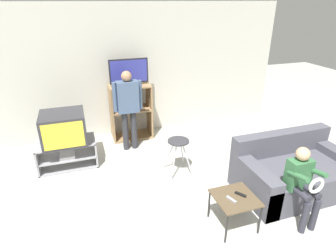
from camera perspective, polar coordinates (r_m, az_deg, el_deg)
The scene contains 12 objects.
wall_back at distance 5.80m, azimuth -7.16°, elevation 10.92°, with size 6.40×0.06×2.60m.
tv_stand at distance 5.10m, azimuth -19.74°, elevation -5.36°, with size 0.96×0.51×0.45m.
television_main at distance 4.89m, azimuth -20.44°, elevation -0.36°, with size 0.69×0.63×0.51m.
media_shelf at distance 5.71m, azimuth -7.56°, elevation 2.98°, with size 0.80×0.45×1.12m.
television_flat at distance 5.47m, azimuth -7.95°, elevation 10.66°, with size 0.74×0.20×0.51m.
folding_stool at distance 4.52m, azimuth 2.11°, elevation -4.12°, with size 0.39×0.41×0.59m.
snack_table at distance 3.64m, azimuth 13.44°, elevation -14.46°, with size 0.50×0.50×0.43m.
remote_control_black at distance 3.65m, azimuth 14.52°, elevation -13.29°, with size 0.04×0.14×0.02m, color black.
remote_control_white at distance 3.55m, azimuth 12.75°, elevation -14.36°, with size 0.04×0.14×0.02m, color gray.
couch at distance 4.62m, azimuth 24.07°, elevation -8.64°, with size 1.66×0.98×0.80m.
person_standing_adult at distance 5.12m, azimuth -8.12°, elevation 4.49°, with size 0.53×0.20×1.51m.
person_seated_child at distance 3.87m, azimuth 25.67°, elevation -9.87°, with size 0.33×0.43×1.01m.
Camera 1 is at (-1.09, -1.32, 2.63)m, focal length 30.00 mm.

